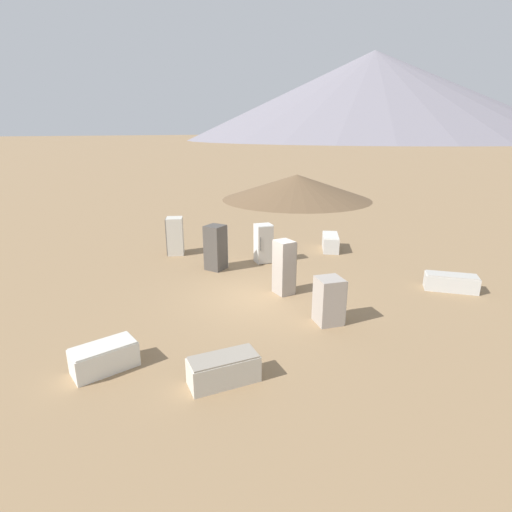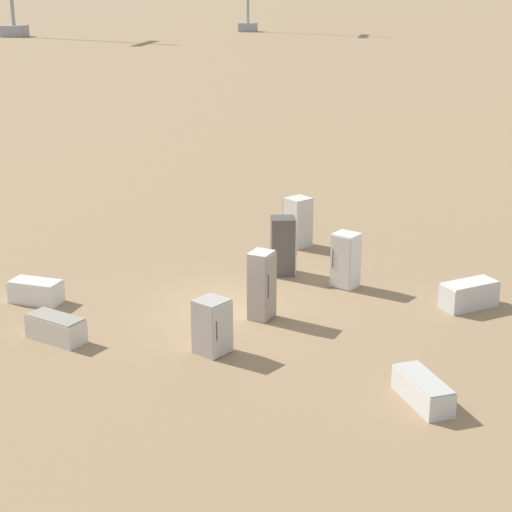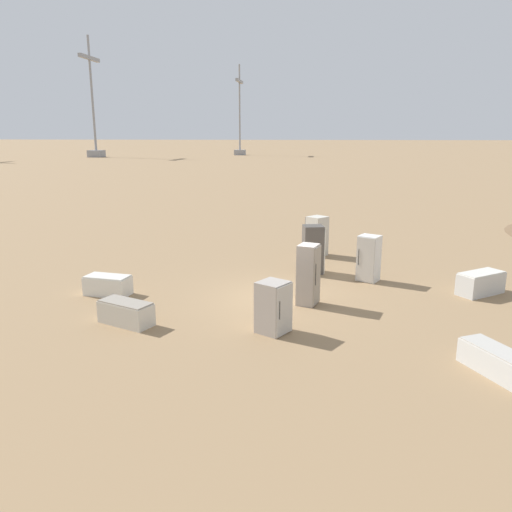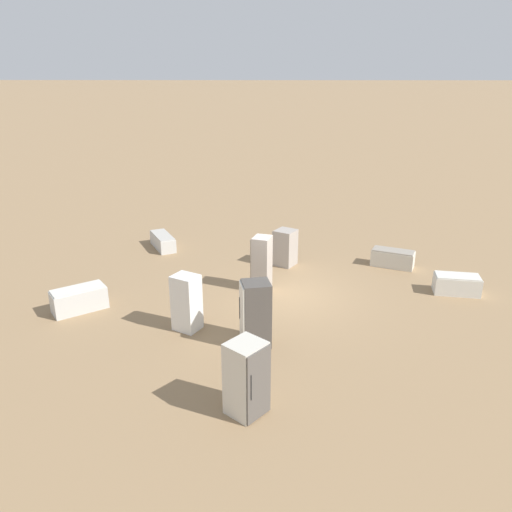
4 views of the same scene
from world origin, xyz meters
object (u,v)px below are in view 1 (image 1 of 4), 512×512
Objects in this scene: discarded_fridge_6 at (330,242)px; discarded_fridge_0 at (329,301)px; discarded_fridge_2 at (451,282)px; discarded_fridge_3 at (175,236)px; discarded_fridge_7 at (104,357)px; discarded_fridge_8 at (264,243)px; discarded_fridge_4 at (224,369)px; discarded_fridge_5 at (284,267)px; discarded_fridge_1 at (216,247)px.

discarded_fridge_0 is at bearing 86.16° from discarded_fridge_6.
discarded_fridge_3 is (10.91, 4.21, 0.57)m from discarded_fridge_2.
discarded_fridge_8 reaches higher than discarded_fridge_7.
discarded_fridge_5 is (2.40, -5.04, 0.63)m from discarded_fridge_4.
discarded_fridge_0 reaches higher than discarded_fridge_2.
discarded_fridge_8 is (5.30, -7.12, 0.51)m from discarded_fridge_4.
discarded_fridge_5 is 1.10× the size of discarded_fridge_6.
discarded_fridge_1 is at bearing -89.63° from discarded_fridge_2.
discarded_fridge_7 is at bearing 174.01° from discarded_fridge_3.
discarded_fridge_8 is (2.84, -8.75, 0.52)m from discarded_fridge_7.
discarded_fridge_4 is at bearing 74.60° from discarded_fridge_6.
discarded_fridge_0 is 0.84× the size of discarded_fridge_8.
discarded_fridge_0 is at bearing 89.25° from discarded_fridge_8.
discarded_fridge_6 is at bearing -168.41° from discarded_fridge_8.
discarded_fridge_6 is at bearing 153.23° from discarded_fridge_0.
discarded_fridge_4 is 5.62m from discarded_fridge_5.
discarded_fridge_1 is 3.71m from discarded_fridge_5.
discarded_fridge_7 is at bearing -123.96° from discarded_fridge_4.
discarded_fridge_8 reaches higher than discarded_fridge_2.
discarded_fridge_6 is 1.11× the size of discarded_fridge_7.
discarded_fridge_7 reaches higher than discarded_fridge_2.
discarded_fridge_1 reaches higher than discarded_fridge_2.
discarded_fridge_1 reaches higher than discarded_fridge_3.
discarded_fridge_3 is at bearing -37.69° from discarded_fridge_7.
discarded_fridge_6 is at bearing -73.81° from discarded_fridge_7.
discarded_fridge_3 is 9.52m from discarded_fridge_7.
discarded_fridge_6 is 12.50m from discarded_fridge_7.
discarded_fridge_0 reaches higher than discarded_fridge_4.
discarded_fridge_4 is at bearing -52.62° from discarded_fridge_1.
discarded_fridge_3 is 0.90× the size of discarded_fridge_5.
discarded_fridge_1 is 1.10× the size of discarded_fridge_8.
discarded_fridge_3 is at bearing 172.86° from discarded_fridge_4.
discarded_fridge_6 is (4.23, -10.75, 0.05)m from discarded_fridge_4.
discarded_fridge_7 is at bearing -83.06° from discarded_fridge_0.
discarded_fridge_2 is at bearing 130.42° from discarded_fridge_6.
discarded_fridge_3 is at bearing -165.04° from discarded_fridge_5.
discarded_fridge_0 is 0.90× the size of discarded_fridge_7.
discarded_fridge_8 reaches higher than discarded_fridge_6.
discarded_fridge_2 is 11.82m from discarded_fridge_7.
discarded_fridge_8 is at bearing 149.17° from discarded_fridge_4.
discarded_fridge_3 is 6.69m from discarded_fridge_5.
discarded_fridge_0 is at bearing -105.19° from discarded_fridge_7.
discarded_fridge_7 is at bearing 46.04° from discarded_fridge_8.
discarded_fridge_8 is at bearing 36.64° from discarded_fridge_6.
discarded_fridge_6 is at bearing -130.72° from discarded_fridge_2.
discarded_fridge_1 reaches higher than discarded_fridge_6.
discarded_fridge_4 is at bearing -60.34° from discarded_fridge_0.
discarded_fridge_2 is 0.98× the size of discarded_fridge_5.
discarded_fridge_8 is at bearing -100.38° from discarded_fridge_2.
discarded_fridge_5 is (2.44, -0.85, 0.25)m from discarded_fridge_0.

